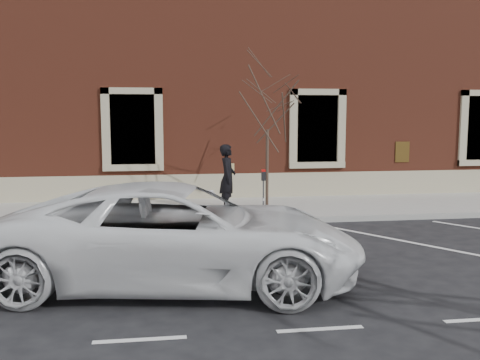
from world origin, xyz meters
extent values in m
plane|color=#28282B|center=(0.00, 0.00, 0.00)|extent=(120.00, 120.00, 0.00)
cube|color=beige|center=(0.00, 1.75, 0.07)|extent=(40.00, 3.50, 0.15)
cube|color=#9E9E99|center=(0.00, -0.05, 0.07)|extent=(40.00, 0.12, 0.15)
cube|color=maroon|center=(0.00, 7.75, 4.00)|extent=(40.00, 8.50, 8.00)
cube|color=tan|center=(0.00, 3.53, 0.55)|extent=(40.00, 0.06, 0.80)
cube|color=black|center=(-3.00, 3.65, 2.40)|extent=(1.40, 0.30, 2.20)
cube|color=tan|center=(-3.00, 3.48, 1.20)|extent=(1.90, 0.20, 0.20)
cube|color=black|center=(3.00, 3.65, 2.40)|extent=(1.40, 0.30, 2.20)
cube|color=tan|center=(3.00, 3.48, 1.20)|extent=(1.90, 0.20, 0.20)
imported|color=black|center=(-0.26, 1.30, 1.09)|extent=(0.60, 0.77, 1.88)
cylinder|color=#595B60|center=(0.62, 0.45, 0.62)|extent=(0.04, 0.04, 0.94)
cube|color=black|center=(0.62, 0.45, 1.21)|extent=(0.11, 0.08, 0.24)
cube|color=red|center=(0.62, 0.45, 1.36)|extent=(0.10, 0.08, 0.06)
cube|color=white|center=(0.62, 0.41, 0.57)|extent=(0.05, 0.00, 0.07)
cube|color=#442B15|center=(0.83, 0.98, 0.17)|extent=(1.29, 1.29, 0.03)
cylinder|color=#46322A|center=(0.83, 0.98, 1.30)|extent=(0.08, 0.08, 2.31)
imported|color=white|center=(-1.82, -4.76, 0.86)|extent=(6.59, 3.83, 1.72)
camera|label=1|loc=(-2.06, -13.69, 2.90)|focal=40.00mm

